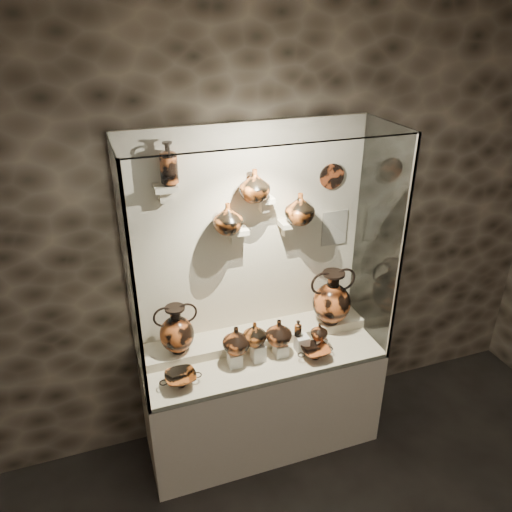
{
  "coord_description": "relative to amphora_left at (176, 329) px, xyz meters",
  "views": [
    {
      "loc": [
        -0.98,
        -0.5,
        3.04
      ],
      "look_at": [
        -0.02,
        2.27,
        1.57
      ],
      "focal_mm": 35.0,
      "sensor_mm": 36.0,
      "label": 1
    }
  ],
  "objects": [
    {
      "name": "glass_front",
      "position": [
        0.57,
        -0.44,
        0.52
      ],
      "size": [
        1.7,
        0.01,
        1.6
      ],
      "primitive_type": "cube",
      "color": "white",
      "rests_on": "plinth"
    },
    {
      "name": "glass_right",
      "position": [
        1.42,
        -0.15,
        0.52
      ],
      "size": [
        0.01,
        0.6,
        1.6
      ],
      "primitive_type": "cube",
      "color": "white",
      "rests_on": "plinth"
    },
    {
      "name": "ovoid_vase_b",
      "position": [
        0.58,
        0.04,
        0.94
      ],
      "size": [
        0.2,
        0.2,
        0.21
      ],
      "primitive_type": "imported",
      "rotation": [
        0.0,
        0.0,
        -0.02
      ],
      "color": "#96471A",
      "rests_on": "bracket_cb"
    },
    {
      "name": "bracket_cc",
      "position": [
        0.85,
        0.09,
        0.62
      ],
      "size": [
        0.14,
        0.12,
        0.04
      ],
      "primitive_type": "cube",
      "color": "beige",
      "rests_on": "back_panel"
    },
    {
      "name": "jug_a",
      "position": [
        0.37,
        -0.19,
        -0.05
      ],
      "size": [
        0.22,
        0.22,
        0.2
      ],
      "primitive_type": "imported",
      "rotation": [
        0.0,
        0.0,
        0.18
      ],
      "color": "#AF5021",
      "rests_on": "pedestal_a"
    },
    {
      "name": "frame_post_left",
      "position": [
        -0.27,
        -0.44,
        0.52
      ],
      "size": [
        0.02,
        0.02,
        1.6
      ],
      "primitive_type": "cube",
      "color": "gray",
      "rests_on": "plinth"
    },
    {
      "name": "pedestal_d",
      "position": [
        0.85,
        -0.2,
        -0.19
      ],
      "size": [
        0.09,
        0.09,
        0.12
      ],
      "primitive_type": "cube",
      "color": "silver",
      "rests_on": "front_tier"
    },
    {
      "name": "pedestal_b",
      "position": [
        0.52,
        -0.2,
        -0.18
      ],
      "size": [
        0.09,
        0.09,
        0.13
      ],
      "primitive_type": "cube",
      "color": "silver",
      "rests_on": "front_tier"
    },
    {
      "name": "back_panel",
      "position": [
        0.57,
        0.17,
        0.52
      ],
      "size": [
        1.7,
        0.03,
        1.6
      ],
      "primitive_type": "cube",
      "color": "beige",
      "rests_on": "plinth"
    },
    {
      "name": "ovoid_vase_a",
      "position": [
        0.4,
        0.04,
        0.74
      ],
      "size": [
        0.25,
        0.25,
        0.2
      ],
      "primitive_type": "imported",
      "rotation": [
        0.0,
        0.0,
        -0.3
      ],
      "color": "#96471A",
      "rests_on": "bracket_ca"
    },
    {
      "name": "glass_left",
      "position": [
        -0.28,
        -0.15,
        0.52
      ],
      "size": [
        0.01,
        0.6,
        1.6
      ],
      "primitive_type": "cube",
      "color": "white",
      "rests_on": "plinth"
    },
    {
      "name": "pedestal_a",
      "position": [
        0.35,
        -0.2,
        -0.2
      ],
      "size": [
        0.09,
        0.09,
        0.1
      ],
      "primitive_type": "cube",
      "color": "silver",
      "rests_on": "front_tier"
    },
    {
      "name": "kylix_left",
      "position": [
        -0.04,
        -0.28,
        -0.2
      ],
      "size": [
        0.31,
        0.28,
        0.11
      ],
      "primitive_type": null,
      "rotation": [
        0.0,
        0.0,
        -0.24
      ],
      "color": "#96471A",
      "rests_on": "front_tier"
    },
    {
      "name": "bracket_ca",
      "position": [
        0.47,
        0.09,
        0.62
      ],
      "size": [
        0.14,
        0.12,
        0.04
      ],
      "primitive_type": "cube",
      "color": "beige",
      "rests_on": "back_panel"
    },
    {
      "name": "amphora_right",
      "position": [
        1.16,
        -0.03,
        0.03
      ],
      "size": [
        0.45,
        0.45,
        0.43
      ],
      "primitive_type": null,
      "rotation": [
        0.0,
        0.0,
        0.44
      ],
      "color": "#AF5021",
      "rests_on": "rear_tier"
    },
    {
      "name": "kylix_right",
      "position": [
        0.91,
        -0.31,
        -0.2
      ],
      "size": [
        0.28,
        0.25,
        0.1
      ],
      "primitive_type": null,
      "rotation": [
        0.0,
        0.0,
        -0.15
      ],
      "color": "#AF5021",
      "rests_on": "front_tier"
    },
    {
      "name": "jug_e",
      "position": [
        0.97,
        -0.21,
        -0.1
      ],
      "size": [
        0.15,
        0.15,
        0.13
      ],
      "primitive_type": "imported",
      "rotation": [
        0.0,
        0.0,
        -0.21
      ],
      "color": "#AF5021",
      "rests_on": "pedestal_e"
    },
    {
      "name": "plinth",
      "position": [
        0.57,
        -0.15,
        -0.68
      ],
      "size": [
        1.7,
        0.6,
        0.8
      ],
      "primitive_type": "cube",
      "color": "beige",
      "rests_on": "floor"
    },
    {
      "name": "lekythos_tall",
      "position": [
        0.05,
        0.08,
        1.14
      ],
      "size": [
        0.14,
        0.14,
        0.29
      ],
      "primitive_type": null,
      "rotation": [
        0.0,
        0.0,
        -0.23
      ],
      "color": "#AF5021",
      "rests_on": "bracket_ul"
    },
    {
      "name": "info_placard",
      "position": [
        1.23,
        0.15,
        0.51
      ],
      "size": [
        0.2,
        0.01,
        0.26
      ],
      "primitive_type": "cube",
      "color": "beige",
      "rests_on": "back_panel"
    },
    {
      "name": "pedestal_c",
      "position": [
        0.69,
        -0.2,
        -0.2
      ],
      "size": [
        0.09,
        0.09,
        0.09
      ],
      "primitive_type": "cube",
      "color": "silver",
      "rests_on": "front_tier"
    },
    {
      "name": "bracket_ul",
      "position": [
        0.02,
        0.09,
        0.97
      ],
      "size": [
        0.14,
        0.12,
        0.04
      ],
      "primitive_type": "cube",
      "color": "beige",
      "rests_on": "back_panel"
    },
    {
      "name": "amphora_left",
      "position": [
        0.0,
        0.0,
        0.0
      ],
      "size": [
        0.34,
        0.34,
        0.36
      ],
      "primitive_type": null,
      "rotation": [
        0.0,
        0.0,
        -0.22
      ],
      "color": "#AF5021",
      "rests_on": "rear_tier"
    },
    {
      "name": "pedestal_e",
      "position": [
        0.99,
        -0.2,
        -0.21
      ],
      "size": [
        0.09,
        0.09,
        0.08
      ],
      "primitive_type": "cube",
      "color": "silver",
      "rests_on": "front_tier"
    },
    {
      "name": "lekythos_small",
      "position": [
        0.82,
        -0.18,
        -0.06
      ],
      "size": [
        0.08,
        0.08,
        0.14
      ],
      "primitive_type": null,
      "rotation": [
        0.0,
        0.0,
        -0.27
      ],
      "color": "#96471A",
      "rests_on": "pedestal_d"
    },
    {
      "name": "frame_post_right",
      "position": [
        1.41,
        -0.44,
        0.52
      ],
      "size": [
        0.02,
        0.02,
        1.6
      ],
      "primitive_type": "cube",
      "color": "gray",
      "rests_on": "plinth"
    },
    {
      "name": "rear_tier",
      "position": [
        0.57,
        0.03,
        -0.23
      ],
      "size": [
        1.7,
        0.25,
        0.1
      ],
      "primitive_type": "cube",
      "color": "#C4B598",
      "rests_on": "plinth"
    },
    {
      "name": "wall_plate",
      "position": [
        1.18,
        0.14,
        0.91
      ],
      "size": [
        0.18,
        0.02,
        0.18
      ],
      "primitive_type": "cylinder",
      "rotation": [
        1.57,
        0.0,
        0.0
      ],
      "color": "#923D1C",
      "rests_on": "back_panel"
    },
    {
      "name": "glass_top",
      "position": [
        0.57,
        -0.15,
        1.32
      ],
      "size": [
        1.7,
        0.6,
        0.01
      ],
      "primitive_type": "cube",
      "color": "white",
      "rests_on": "back_panel"
    },
    {
      "name": "front_tier",
      "position": [
        0.57,
        -0.15,
        -0.26
      ],
      "size": [
        1.68,
        0.58,
        0.03
      ],
      "primitive_type": "cube",
      "color": "#C4B598",
      "rests_on": "plinth"
    },
    {
      "name": "jug_b",
      "position": [
        0.5,
        -0.18,
        -0.03
      ],
      "size": [
        0.22,
        0.22,
        0.17
      ],
      "primitive_type": "imported",
      "rotation": [
        0.0,
        0.0,
        0.4
      ],
      "color": "#96471A",
      "rests_on": "pedestal_b"
    },
    {
      "name": "wall_back",
      "position": [
        0.57,
        0.17,
        0.52
      ],
      "size": [
        5.0,
        0.02,
        3.2
      ],
      "primitive_type": "cube",
      "color": "black",
      "rests_on": "ground"
    },
    {
      "name": "jug_c",
      "position": [
        0.68,
        -0.18,
        -0.06
      ],
      "size": [
        0.22,
        0.22,
        0.19
      ],
      "primitive_type": "imported",
      "rotation": [
        0.0,
        0.0,
        -0.2
      ],
      "color": "#AF5021",
      "rests_on": "pedestal_c"
    },
    {
      "name": "ovoid_vase_c",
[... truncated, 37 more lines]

